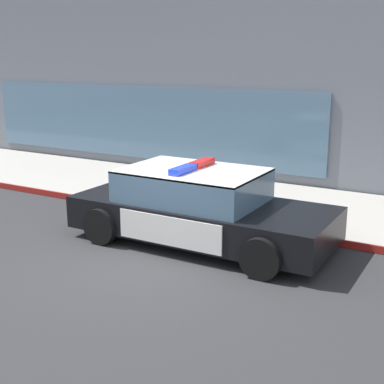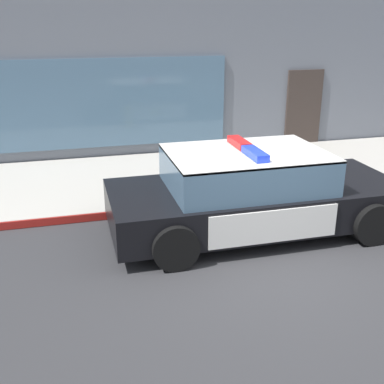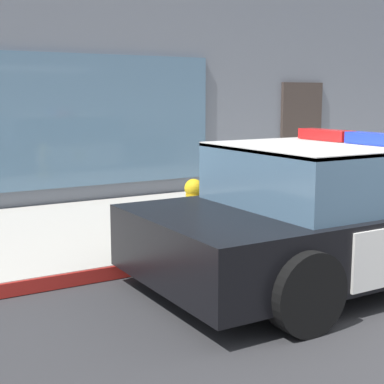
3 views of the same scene
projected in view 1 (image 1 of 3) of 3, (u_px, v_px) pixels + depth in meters
name	position (u px, v px, depth m)	size (l,w,h in m)	color
ground	(152.00, 261.00, 9.05)	(48.00, 48.00, 0.00)	#303033
sidewalk	(250.00, 201.00, 12.45)	(48.00, 3.59, 0.15)	#B2ADA3
curb_red_paint	(214.00, 222.00, 10.93)	(28.80, 0.04, 0.14)	maroon
storefront_building	(268.00, 12.00, 17.34)	(18.94, 8.36, 9.48)	slate
police_cruiser	(199.00, 207.00, 9.78)	(4.81, 2.17, 1.49)	black
fire_hydrant	(195.00, 191.00, 11.66)	(0.34, 0.39, 0.73)	gold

